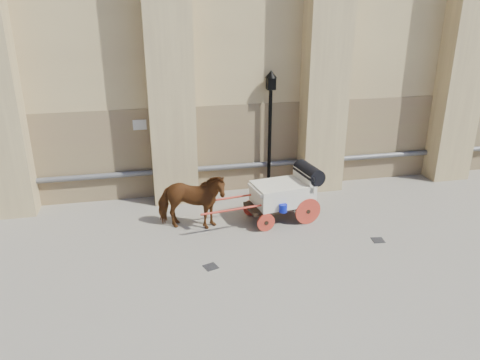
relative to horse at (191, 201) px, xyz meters
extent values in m
plane|color=slate|center=(0.74, -1.37, -0.85)|extent=(90.00, 90.00, 0.00)
cube|color=olive|center=(2.74, 2.78, 0.65)|extent=(44.00, 0.35, 3.00)
cylinder|color=#59595B|center=(2.74, 2.51, 0.05)|extent=(42.00, 0.18, 0.18)
cube|color=beige|center=(-1.26, 2.60, 1.65)|extent=(0.42, 0.04, 0.32)
imported|color=brown|center=(0.00, 0.00, 0.00)|extent=(2.19, 1.43, 1.71)
cube|color=black|center=(2.63, 0.03, -0.36)|extent=(2.07, 1.16, 0.11)
cube|color=beige|center=(2.72, 0.04, 0.00)|extent=(1.84, 1.35, 0.62)
cube|color=beige|center=(3.38, 0.14, 0.35)|extent=(0.29, 1.12, 0.49)
cube|color=beige|center=(1.97, -0.07, 0.22)|extent=(0.45, 1.02, 0.09)
cylinder|color=black|center=(3.56, 0.16, 0.53)|extent=(0.65, 1.18, 0.50)
cylinder|color=#B83121|center=(3.37, -0.42, -0.45)|extent=(0.80, 0.17, 0.80)
cylinder|color=#B83121|center=(3.22, 0.67, -0.45)|extent=(0.80, 0.17, 0.80)
cylinder|color=#B83121|center=(2.05, -0.61, -0.58)|extent=(0.54, 0.13, 0.54)
cylinder|color=#B83121|center=(1.89, 0.48, -0.58)|extent=(0.54, 0.13, 0.54)
cylinder|color=#B83121|center=(1.23, -0.58, -0.09)|extent=(2.13, 0.37, 0.06)
cylinder|color=#B83121|center=(1.12, 0.22, -0.09)|extent=(2.13, 0.37, 0.06)
cylinder|color=#0A18B2|center=(2.54, -0.62, -0.18)|extent=(0.23, 0.23, 0.23)
cylinder|color=black|center=(2.95, 2.36, 0.88)|extent=(0.12, 0.12, 3.46)
cone|color=black|center=(2.95, 2.36, -0.68)|extent=(0.35, 0.35, 0.35)
cube|color=black|center=(2.95, 2.36, 2.85)|extent=(0.27, 0.27, 0.40)
cone|color=black|center=(2.95, 2.36, 3.14)|extent=(0.38, 0.38, 0.23)
cube|color=black|center=(0.20, -2.19, -0.85)|extent=(0.41, 0.41, 0.01)
cube|color=black|center=(4.93, -1.82, -0.85)|extent=(0.36, 0.36, 0.01)
camera|label=1|loc=(-1.22, -12.16, 5.38)|focal=35.00mm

